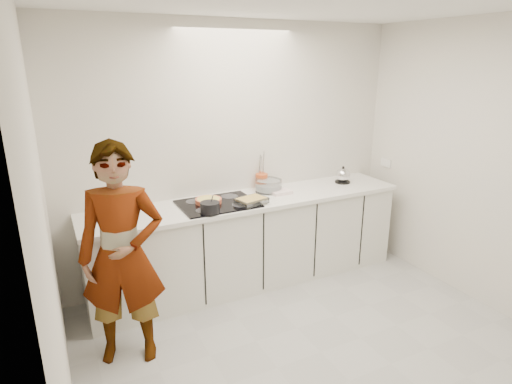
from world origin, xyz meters
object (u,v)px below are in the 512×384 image
cook (122,256)px  mixing_bowl (269,186)px  tart_dish (208,200)px  saucepan (210,207)px  utensil_crock (262,181)px  hob (218,204)px  baking_dish (251,200)px  kettle (343,176)px

cook → mixing_bowl: bearing=43.3°
tart_dish → saucepan: saucepan is taller
saucepan → cook: 0.93m
saucepan → tart_dish: bearing=72.5°
mixing_bowl → tart_dish: bearing=-171.8°
saucepan → utensil_crock: bearing=32.4°
utensil_crock → saucepan: bearing=-147.6°
tart_dish → utensil_crock: utensil_crock is taller
saucepan → mixing_bowl: saucepan is taller
hob → baking_dish: bearing=-28.5°
hob → saucepan: bearing=-126.5°
kettle → utensil_crock: bearing=167.2°
saucepan → baking_dish: size_ratio=0.55×
mixing_bowl → saucepan: bearing=-155.2°
saucepan → kettle: bearing=9.6°
kettle → utensil_crock: kettle is taller
utensil_crock → cook: size_ratio=0.09×
kettle → utensil_crock: (-0.91, 0.21, 0.00)m
saucepan → baking_dish: 0.44m
tart_dish → baking_dish: bearing=-29.3°
mixing_bowl → cook: size_ratio=0.19×
saucepan → utensil_crock: 0.91m
baking_dish → kettle: bearing=10.2°
baking_dish → hob: bearing=151.5°
hob → mixing_bowl: 0.65m
hob → saucepan: saucepan is taller
saucepan → cook: bearing=-155.0°
tart_dish → saucepan: size_ratio=1.87×
saucepan → mixing_bowl: bearing=24.8°
kettle → cook: size_ratio=0.13×
tart_dish → saucepan: 0.27m
tart_dish → baking_dish: (0.36, -0.20, 0.01)m
baking_dish → utensil_crock: (0.33, 0.43, 0.04)m
tart_dish → cook: 1.13m
hob → tart_dish: 0.09m
tart_dish → utensil_crock: size_ratio=2.06×
hob → saucepan: 0.27m
hob → saucepan: (-0.16, -0.21, 0.06)m
tart_dish → utensil_crock: 0.73m
hob → kettle: bearing=2.6°
mixing_bowl → baking_dish: bearing=-138.9°
saucepan → utensil_crock: (0.77, 0.49, 0.02)m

